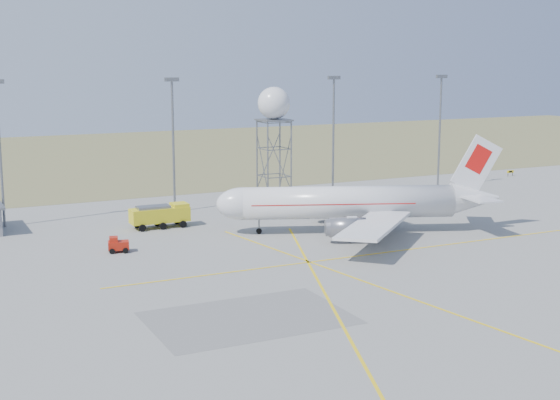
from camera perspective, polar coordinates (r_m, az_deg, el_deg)
name	(u,v)px	position (r m, az deg, el deg)	size (l,w,h in m)	color
ground	(535,336)	(70.53, 18.16, -9.43)	(400.00, 400.00, 0.00)	gray
grass_strip	(118,156)	(194.35, -11.80, 3.18)	(400.00, 120.00, 0.03)	brown
mast_b	(173,134)	(119.57, -7.83, 4.83)	(2.20, 0.50, 20.50)	slate
mast_c	(333,127)	(131.00, 3.93, 5.36)	(2.20, 0.50, 20.50)	slate
mast_d	(440,122)	(143.21, 11.62, 5.59)	(2.20, 0.50, 20.50)	slate
taxi_sign_near	(483,174)	(158.85, 14.63, 1.85)	(1.60, 0.17, 1.20)	black
taxi_sign_far	(510,172)	(163.46, 16.50, 1.99)	(1.60, 0.17, 1.20)	black
airliner_main	(353,203)	(105.64, 5.35, -0.22)	(37.49, 35.16, 13.21)	silver
radar_tower	(274,138)	(126.28, -0.45, 4.53)	(5.21, 5.21, 18.87)	slate
fire_truck	(161,216)	(109.88, -8.67, -1.20)	(8.19, 3.30, 3.27)	gold
baggage_tug	(118,246)	(97.02, -11.76, -3.33)	(2.78, 2.45, 1.92)	#A11A0B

